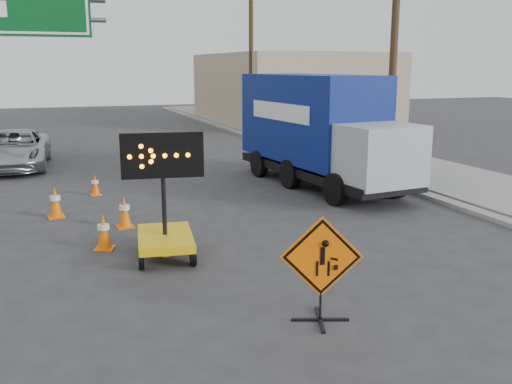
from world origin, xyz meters
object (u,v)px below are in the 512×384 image
box_truck (320,136)px  arrow_board (165,230)px  pickup_truck (14,149)px  construction_sign (321,267)px

box_truck → arrow_board: bearing=-144.6°
arrow_board → box_truck: bearing=49.6°
pickup_truck → box_truck: 11.60m
pickup_truck → arrow_board: bearing=-71.5°
construction_sign → pickup_truck: 16.60m
construction_sign → box_truck: 10.14m
arrow_board → construction_sign: bearing=-58.4°
construction_sign → pickup_truck: bearing=126.7°
construction_sign → box_truck: size_ratio=0.22×
arrow_board → box_truck: size_ratio=0.33×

